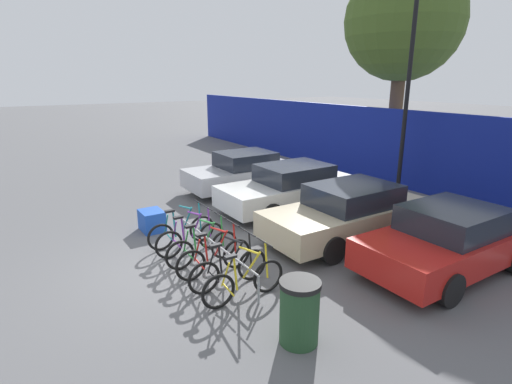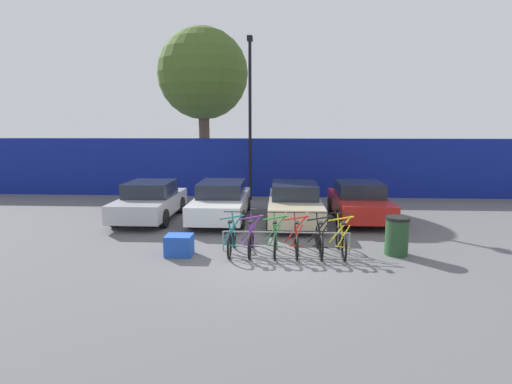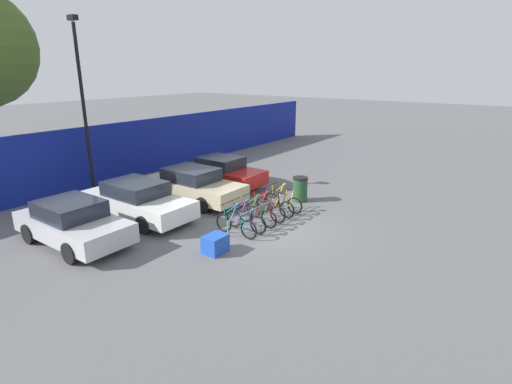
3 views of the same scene
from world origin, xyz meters
name	(u,v)px [view 1 (image 1 of 3)]	position (x,y,z in m)	size (l,w,h in m)	color
ground_plane	(179,267)	(0.00, 0.00, 0.00)	(120.00, 120.00, 0.00)	#59595B
hoarding_wall	(449,157)	(0.00, 9.50, 1.42)	(36.00, 0.16, 2.83)	navy
bike_rack	(215,246)	(0.41, 0.68, 0.48)	(3.47, 0.04, 0.57)	gray
bicycle_teal	(182,231)	(-1.06, 0.53, 0.38)	(0.68, 1.71, 1.05)	black
bicycle_purple	(191,238)	(-0.54, 0.53, 0.38)	(0.68, 1.71, 1.05)	black
bicycle_green	(203,248)	(0.11, 0.53, 0.38)	(0.68, 1.71, 1.05)	black
bicycle_red	(214,257)	(0.68, 0.53, 0.38)	(0.68, 1.71, 1.05)	black
bicycle_black	(229,269)	(1.29, 0.53, 0.38)	(0.68, 1.71, 1.05)	black
bicycle_yellow	(244,281)	(1.87, 0.53, 0.38)	(0.68, 1.71, 1.05)	black
car_silver	(244,172)	(-4.52, 4.32, 0.69)	(1.91, 4.09, 1.40)	#B7B7BC
car_white	(292,187)	(-1.89, 4.47, 0.69)	(1.91, 4.50, 1.40)	silver
car_beige	(350,212)	(0.77, 4.25, 0.69)	(1.91, 4.49, 1.40)	#C1B28E
car_red	(448,240)	(3.14, 4.69, 0.69)	(1.91, 4.01, 1.40)	red
lamp_post	(409,75)	(-1.12, 8.50, 4.03)	(0.24, 0.44, 7.33)	black
trash_bin	(299,312)	(3.35, 0.62, 0.52)	(0.63, 0.63, 1.03)	#234728
cargo_crate	(152,221)	(-2.43, 0.23, 0.28)	(0.70, 0.56, 0.55)	blue
tree_behind_hoarding	(404,22)	(-3.76, 11.30, 6.05)	(4.66, 4.66, 8.43)	brown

